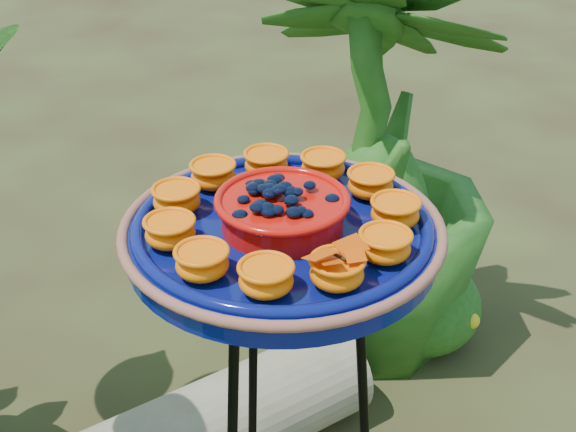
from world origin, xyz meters
The scene contains 4 objects.
tripod_stand centered at (0.03, -0.08, 0.50)m, with size 0.31×0.33×0.82m.
feeder_dish centered at (0.03, -0.08, 0.85)m, with size 0.43×0.43×0.10m.
driftwood_log centered at (0.09, 0.33, 0.11)m, with size 0.22×0.22×0.65m, color gray.
shrub_back_right centered at (0.61, 0.57, 0.52)m, with size 0.58×0.58×1.04m, color #1D4D14.
Camera 1 is at (-0.38, -0.89, 1.40)m, focal length 50.00 mm.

